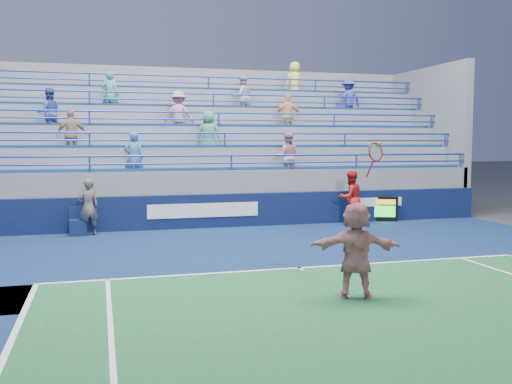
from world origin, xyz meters
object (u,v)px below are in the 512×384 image
object	(u,v)px
tennis_player	(356,250)
ball_girl	(350,198)
serve_speed_board	(380,209)
judge_chair	(78,226)
line_judge	(88,207)

from	to	relation	value
tennis_player	ball_girl	world-z (taller)	tennis_player
tennis_player	serve_speed_board	bearing A→B (deg)	60.10
judge_chair	ball_girl	xyz separation A→B (m)	(8.82, -0.04, 0.63)
serve_speed_board	ball_girl	xyz separation A→B (m)	(-1.32, -0.44, 0.47)
serve_speed_board	line_judge	world-z (taller)	line_judge
judge_chair	line_judge	size ratio (longest dim) A/B	0.51
line_judge	ball_girl	distance (m)	8.51
tennis_player	ball_girl	xyz separation A→B (m)	(3.77, 8.42, 0.04)
tennis_player	ball_girl	distance (m)	9.22
judge_chair	ball_girl	size ratio (longest dim) A/B	0.48
judge_chair	tennis_player	distance (m)	9.86
line_judge	ball_girl	size ratio (longest dim) A/B	0.94
judge_chair	line_judge	world-z (taller)	line_judge
serve_speed_board	tennis_player	world-z (taller)	tennis_player
ball_girl	judge_chair	bearing A→B (deg)	-10.62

